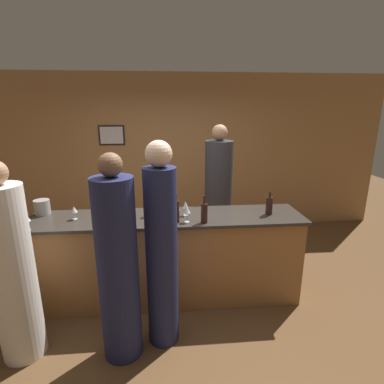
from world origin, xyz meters
TOP-DOWN VIEW (x-y plane):
  - ground_plane at (0.00, 0.00)m, footprint 14.00×14.00m
  - back_wall at (-0.00, 2.25)m, footprint 8.00×0.08m
  - bar_counter at (0.00, 0.00)m, footprint 3.08×0.66m
  - bartender at (0.73, 0.84)m, footprint 0.38×0.38m
  - guest_0 at (-0.06, -0.67)m, footprint 0.29×0.29m
  - guest_1 at (-0.43, -0.81)m, footprint 0.35×0.35m
  - guest_2 at (-1.35, -0.74)m, footprint 0.37×0.37m
  - wine_bottle_0 at (1.16, -0.03)m, footprint 0.08×0.08m
  - wine_bottle_1 at (0.10, -0.18)m, footprint 0.07×0.07m
  - wine_bottle_2 at (0.39, -0.22)m, footprint 0.07×0.07m
  - ice_bucket at (-1.41, 0.20)m, footprint 0.17×0.17m
  - wine_glass_0 at (-0.22, 0.01)m, footprint 0.07×0.07m
  - wine_glass_1 at (-0.55, -0.11)m, footprint 0.08×0.08m
  - wine_glass_2 at (0.21, 0.02)m, footprint 0.06×0.06m
  - wine_glass_3 at (0.11, -0.03)m, footprint 0.08×0.08m
  - wine_glass_4 at (-1.00, -0.00)m, footprint 0.07×0.07m
  - wine_glass_5 at (-1.39, -0.26)m, footprint 0.07×0.07m
  - wine_glass_6 at (0.21, -0.19)m, footprint 0.07×0.07m

SIDE VIEW (x-z plane):
  - ground_plane at x=0.00m, z-range 0.00..0.00m
  - bar_counter at x=0.00m, z-range 0.00..1.04m
  - guest_2 at x=-1.35m, z-range -0.07..1.75m
  - guest_1 at x=-0.43m, z-range -0.07..1.81m
  - bartender at x=0.73m, z-range -0.07..1.93m
  - guest_0 at x=-0.06m, z-range -0.04..1.92m
  - ice_bucket at x=-1.41m, z-range 1.03..1.21m
  - wine_bottle_0 at x=1.16m, z-range 1.01..1.27m
  - wine_glass_4 at x=-1.00m, z-range 1.07..1.22m
  - wine_bottle_2 at x=0.39m, z-range 1.00..1.30m
  - wine_glass_3 at x=0.11m, z-range 1.07..1.23m
  - wine_glass_1 at x=-0.55m, z-range 1.08..1.23m
  - wine_glass_5 at x=-1.39m, z-range 1.08..1.24m
  - wine_glass_0 at x=-0.22m, z-range 1.07..1.24m
  - wine_glass_2 at x=0.21m, z-range 1.07..1.24m
  - wine_bottle_1 at x=0.10m, z-range 1.01..1.31m
  - wine_glass_6 at x=0.21m, z-range 1.08..1.25m
  - back_wall at x=0.00m, z-range 0.00..2.80m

